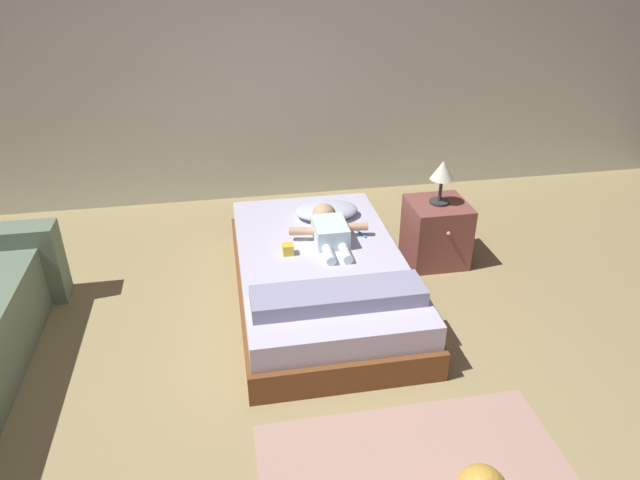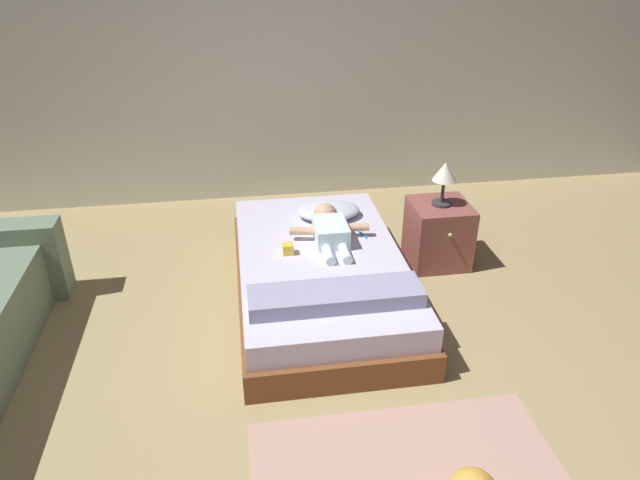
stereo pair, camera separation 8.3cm
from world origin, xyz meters
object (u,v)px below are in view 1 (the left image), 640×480
(pillow, at_px, (326,211))
(lamp, at_px, (442,174))
(nightstand, at_px, (436,232))
(bed, at_px, (320,276))
(toothbrush, at_px, (360,232))
(baby, at_px, (329,228))
(toy_block, at_px, (288,249))

(pillow, distance_m, lamp, 0.88)
(lamp, bearing_deg, nightstand, -90.00)
(bed, bearing_deg, pillow, 74.74)
(nightstand, bearing_deg, toothbrush, -169.14)
(bed, height_order, nightstand, nightstand)
(baby, bearing_deg, pillow, 81.88)
(toothbrush, bearing_deg, pillow, 120.96)
(baby, xyz_separation_m, toy_block, (-0.31, -0.18, -0.04))
(pillow, distance_m, nightstand, 0.84)
(bed, distance_m, lamp, 1.14)
(bed, height_order, pillow, pillow)
(lamp, distance_m, toy_block, 1.24)
(baby, bearing_deg, lamp, 9.58)
(baby, bearing_deg, nightstand, 9.58)
(bed, height_order, baby, baby)
(toothbrush, height_order, nightstand, nightstand)
(pillow, relative_size, lamp, 1.44)
(nightstand, bearing_deg, lamp, 90.00)
(toothbrush, xyz_separation_m, toy_block, (-0.54, -0.20, 0.03))
(toothbrush, distance_m, nightstand, 0.64)
(lamp, height_order, toy_block, lamp)
(baby, relative_size, toy_block, 8.85)
(pillow, xyz_separation_m, lamp, (0.80, -0.18, 0.31))
(lamp, relative_size, toy_block, 4.47)
(pillow, height_order, nightstand, nightstand)
(pillow, xyz_separation_m, nightstand, (0.80, -0.18, -0.16))
(nightstand, height_order, toy_block, nightstand)
(bed, xyz_separation_m, nightstand, (0.95, 0.35, 0.07))
(pillow, xyz_separation_m, baby, (-0.05, -0.33, 0.02))
(bed, bearing_deg, toothbrush, 35.11)
(baby, bearing_deg, toothbrush, 6.03)
(toothbrush, relative_size, lamp, 0.47)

